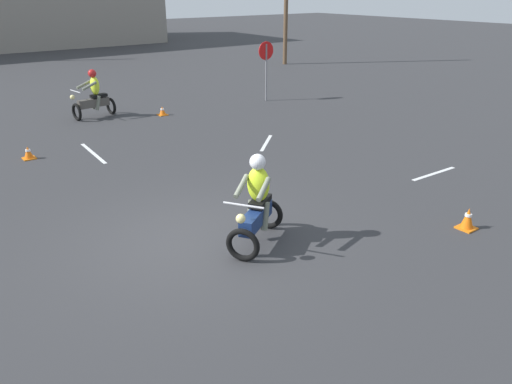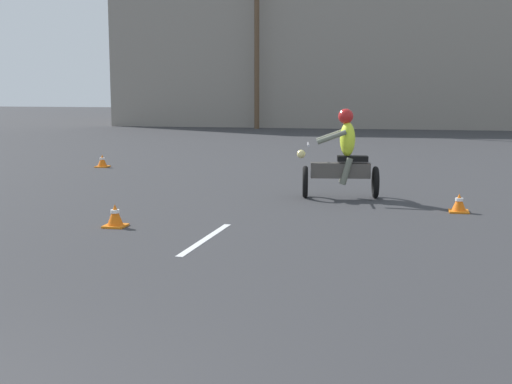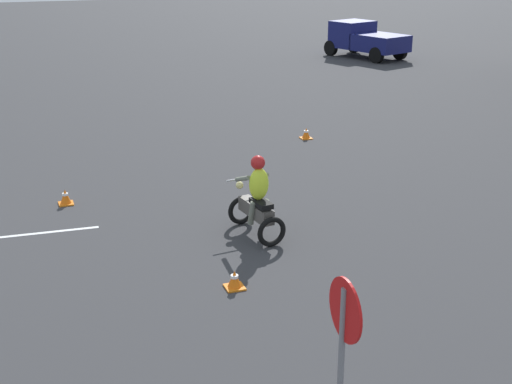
{
  "view_description": "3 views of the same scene",
  "coord_description": "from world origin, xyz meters",
  "px_view_note": "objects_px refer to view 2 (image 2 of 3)",
  "views": [
    {
      "loc": [
        -3.89,
        -7.13,
        4.28
      ],
      "look_at": [
        0.87,
        -0.8,
        1.0
      ],
      "focal_mm": 35.0,
      "sensor_mm": 36.0,
      "label": 1
    },
    {
      "loc": [
        2.93,
        -3.14,
        2.09
      ],
      "look_at": [
        1.4,
        4.62,
        0.9
      ],
      "focal_mm": 50.0,
      "sensor_mm": 36.0,
      "label": 2
    },
    {
      "loc": [
        14.24,
        5.61,
        5.51
      ],
      "look_at": [
        1.93,
        10.04,
        0.9
      ],
      "focal_mm": 50.0,
      "sensor_mm": 36.0,
      "label": 3
    }
  ],
  "objects_px": {
    "traffic_cone_near_right": "(102,161)",
    "traffic_cone_mid_left": "(459,203)",
    "motorcycle_rider_background": "(343,159)",
    "utility_pole_far": "(257,14)",
    "traffic_cone_near_left": "(115,216)"
  },
  "relations": [
    {
      "from": "motorcycle_rider_background",
      "to": "traffic_cone_mid_left",
      "type": "height_order",
      "value": "motorcycle_rider_background"
    },
    {
      "from": "traffic_cone_mid_left",
      "to": "traffic_cone_near_right",
      "type": "bearing_deg",
      "value": 149.39
    },
    {
      "from": "traffic_cone_mid_left",
      "to": "utility_pole_far",
      "type": "height_order",
      "value": "utility_pole_far"
    },
    {
      "from": "traffic_cone_near_left",
      "to": "traffic_cone_near_right",
      "type": "bearing_deg",
      "value": 114.56
    },
    {
      "from": "motorcycle_rider_background",
      "to": "utility_pole_far",
      "type": "distance_m",
      "value": 21.74
    },
    {
      "from": "traffic_cone_near_right",
      "to": "traffic_cone_mid_left",
      "type": "xyz_separation_m",
      "value": [
        8.43,
        -4.99,
        -0.0
      ]
    },
    {
      "from": "traffic_cone_near_left",
      "to": "traffic_cone_mid_left",
      "type": "distance_m",
      "value": 5.59
    },
    {
      "from": "traffic_cone_near_left",
      "to": "traffic_cone_near_right",
      "type": "height_order",
      "value": "traffic_cone_near_left"
    },
    {
      "from": "traffic_cone_near_right",
      "to": "traffic_cone_mid_left",
      "type": "relative_size",
      "value": 1.0
    },
    {
      "from": "motorcycle_rider_background",
      "to": "utility_pole_far",
      "type": "height_order",
      "value": "utility_pole_far"
    },
    {
      "from": "traffic_cone_near_right",
      "to": "traffic_cone_mid_left",
      "type": "bearing_deg",
      "value": -30.61
    },
    {
      "from": "traffic_cone_near_right",
      "to": "utility_pole_far",
      "type": "bearing_deg",
      "value": 87.34
    },
    {
      "from": "traffic_cone_near_left",
      "to": "utility_pole_far",
      "type": "xyz_separation_m",
      "value": [
        -2.54,
        23.87,
        5.19
      ]
    },
    {
      "from": "traffic_cone_near_left",
      "to": "traffic_cone_mid_left",
      "type": "height_order",
      "value": "traffic_cone_near_left"
    },
    {
      "from": "motorcycle_rider_background",
      "to": "traffic_cone_mid_left",
      "type": "distance_m",
      "value": 2.38
    }
  ]
}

